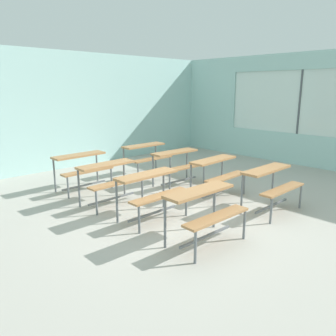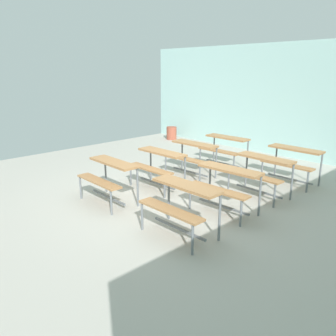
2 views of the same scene
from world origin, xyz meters
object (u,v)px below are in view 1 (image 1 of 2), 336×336
(desk_bench_r2c1, at_px, (178,160))
(desk_bench_r3c0, at_px, (82,163))
(desk_bench_r1c1, at_px, (218,169))
(desk_bench_r3c1, at_px, (147,152))
(desk_bench_r2c0, at_px, (110,174))
(desk_bench_r0c0, at_px, (205,204))
(desk_bench_r0c1, at_px, (272,180))
(desk_bench_r1c0, at_px, (151,186))

(desk_bench_r2c1, distance_m, desk_bench_r3c0, 2.02)
(desk_bench_r1c1, bearing_deg, desk_bench_r3c1, 86.42)
(desk_bench_r1c1, height_order, desk_bench_r3c0, same)
(desk_bench_r2c0, height_order, desk_bench_r3c0, same)
(desk_bench_r0c0, relative_size, desk_bench_r2c1, 0.98)
(desk_bench_r0c1, bearing_deg, desk_bench_r3c1, 90.07)
(desk_bench_r2c0, bearing_deg, desk_bench_r0c1, -52.13)
(desk_bench_r1c1, xyz_separation_m, desk_bench_r2c1, (0.00, 1.08, 0.00))
(desk_bench_r3c1, bearing_deg, desk_bench_r3c0, -179.14)
(desk_bench_r3c0, xyz_separation_m, desk_bench_r3c1, (1.73, 0.00, 0.00))
(desk_bench_r3c1, bearing_deg, desk_bench_r0c0, -116.89)
(desk_bench_r0c1, relative_size, desk_bench_r3c1, 0.99)
(desk_bench_r0c0, xyz_separation_m, desk_bench_r3c1, (1.75, 3.34, 0.00))
(desk_bench_r2c1, bearing_deg, desk_bench_r3c1, 90.48)
(desk_bench_r0c1, bearing_deg, desk_bench_r3c0, 117.54)
(desk_bench_r2c1, bearing_deg, desk_bench_r0c1, -85.69)
(desk_bench_r0c0, distance_m, desk_bench_r0c1, 1.75)
(desk_bench_r2c1, bearing_deg, desk_bench_r1c0, -144.63)
(desk_bench_r0c1, distance_m, desk_bench_r2c1, 2.20)
(desk_bench_r1c0, bearing_deg, desk_bench_r2c0, 93.51)
(desk_bench_r2c1, bearing_deg, desk_bench_r3c0, 149.20)
(desk_bench_r0c0, distance_m, desk_bench_r3c0, 3.33)
(desk_bench_r3c1, bearing_deg, desk_bench_r1c0, -127.39)
(desk_bench_r0c0, bearing_deg, desk_bench_r3c0, 90.83)
(desk_bench_r1c1, distance_m, desk_bench_r2c0, 2.05)
(desk_bench_r0c0, height_order, desk_bench_r3c1, same)
(desk_bench_r1c1, bearing_deg, desk_bench_r0c1, -89.33)
(desk_bench_r0c0, distance_m, desk_bench_r1c1, 2.04)
(desk_bench_r1c1, relative_size, desk_bench_r2c0, 1.01)
(desk_bench_r0c1, relative_size, desk_bench_r3c0, 0.99)
(desk_bench_r1c1, bearing_deg, desk_bench_r0c0, -148.63)
(desk_bench_r0c0, height_order, desk_bench_r2c1, same)
(desk_bench_r0c1, height_order, desk_bench_r2c0, same)
(desk_bench_r1c0, relative_size, desk_bench_r2c1, 0.98)
(desk_bench_r0c0, relative_size, desk_bench_r1c1, 0.99)
(desk_bench_r1c0, height_order, desk_bench_r2c1, same)
(desk_bench_r1c0, bearing_deg, desk_bench_r0c0, -91.90)
(desk_bench_r1c1, height_order, desk_bench_r2c0, same)
(desk_bench_r1c0, bearing_deg, desk_bench_r0c1, -33.86)
(desk_bench_r0c1, distance_m, desk_bench_r2c0, 2.84)
(desk_bench_r2c0, relative_size, desk_bench_r3c0, 1.00)
(desk_bench_r2c1, bearing_deg, desk_bench_r1c1, -87.27)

